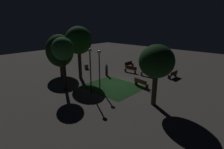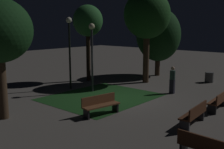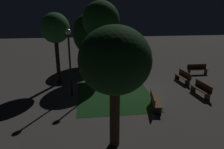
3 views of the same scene
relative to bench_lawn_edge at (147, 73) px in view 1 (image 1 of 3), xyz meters
name	(u,v)px [view 1 (image 1 of 3)]	position (x,y,z in m)	size (l,w,h in m)	color
ground_plane	(116,83)	(1.35, 4.66, -0.48)	(60.00, 60.00, 0.00)	#56514C
grass_lawn	(113,87)	(0.81, 5.85, -0.48)	(5.85, 4.97, 0.01)	#194219
bench_lawn_edge	(147,73)	(0.00, 0.00, 0.00)	(1.83, 0.60, 0.88)	#422314
bench_front_right	(131,69)	(2.71, 0.00, 0.00)	(1.83, 0.59, 0.88)	brown
bench_corner	(141,82)	(-1.47, 3.76, 0.00)	(1.86, 0.80, 0.88)	brown
bench_back_row	(129,64)	(4.63, -2.25, 0.00)	(0.51, 1.81, 0.88)	#512D19
bench_front_left	(173,74)	(-2.72, -1.64, 0.00)	(0.56, 1.82, 0.88)	#422314
tree_tall_center	(79,41)	(5.86, 6.29, 4.16)	(3.16, 3.16, 6.34)	#423021
tree_near_wall	(60,51)	(8.78, 7.15, 2.75)	(3.49, 3.49, 5.32)	#423021
tree_right_canopy	(156,62)	(-4.55, 6.59, 3.22)	(2.84, 2.84, 5.11)	#423021
tree_lawn_side	(63,50)	(3.71, 9.84, 3.74)	(2.12, 2.12, 5.41)	#2D2116
lamp_post_plaza_east	(90,64)	(1.03, 8.72, 2.56)	(0.36, 0.36, 4.46)	black
lamp_post_plaza_west	(99,63)	(1.44, 7.18, 2.34)	(0.36, 0.36, 4.09)	#333338
trash_bin	(86,66)	(8.80, 2.90, -0.12)	(0.59, 0.59, 0.72)	#4C4C4C
pedestrian	(107,69)	(4.19, 3.29, 0.37)	(0.32, 0.32, 1.61)	black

